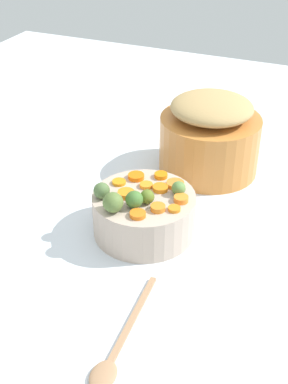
% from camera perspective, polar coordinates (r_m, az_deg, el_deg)
% --- Properties ---
extents(tabletop, '(2.40, 2.40, 0.02)m').
position_cam_1_polar(tabletop, '(1.19, 2.79, -4.30)').
color(tabletop, silver).
rests_on(tabletop, ground).
extents(serving_bowl_carrots, '(0.23, 0.23, 0.10)m').
position_cam_1_polar(serving_bowl_carrots, '(1.14, 0.00, -2.43)').
color(serving_bowl_carrots, '#BDA795').
rests_on(serving_bowl_carrots, tabletop).
extents(metal_pot, '(0.26, 0.26, 0.15)m').
position_cam_1_polar(metal_pot, '(1.37, 7.09, 5.28)').
color(metal_pot, '#C97C37').
rests_on(metal_pot, tabletop).
extents(stuffing_mound, '(0.21, 0.21, 0.06)m').
position_cam_1_polar(stuffing_mound, '(1.33, 7.39, 9.26)').
color(stuffing_mound, tan).
rests_on(stuffing_mound, metal_pot).
extents(carrot_slice_0, '(0.04, 0.04, 0.01)m').
position_cam_1_polar(carrot_slice_0, '(1.18, 1.88, 1.84)').
color(carrot_slice_0, orange).
rests_on(carrot_slice_0, serving_bowl_carrots).
extents(carrot_slice_1, '(0.04, 0.04, 0.01)m').
position_cam_1_polar(carrot_slice_1, '(1.09, 4.10, -0.77)').
color(carrot_slice_1, orange).
rests_on(carrot_slice_1, serving_bowl_carrots).
extents(carrot_slice_2, '(0.04, 0.04, 0.01)m').
position_cam_1_polar(carrot_slice_2, '(1.17, -0.87, 1.72)').
color(carrot_slice_2, orange).
rests_on(carrot_slice_2, serving_bowl_carrots).
extents(carrot_slice_3, '(0.04, 0.04, 0.01)m').
position_cam_1_polar(carrot_slice_3, '(1.05, -0.69, -2.48)').
color(carrot_slice_3, orange).
rests_on(carrot_slice_3, serving_bowl_carrots).
extents(carrot_slice_4, '(0.05, 0.05, 0.01)m').
position_cam_1_polar(carrot_slice_4, '(1.11, -1.99, -0.19)').
color(carrot_slice_4, orange).
rests_on(carrot_slice_4, serving_bowl_carrots).
extents(carrot_slice_5, '(0.04, 0.04, 0.01)m').
position_cam_1_polar(carrot_slice_5, '(1.07, 3.35, -1.86)').
color(carrot_slice_5, orange).
rests_on(carrot_slice_5, serving_bowl_carrots).
extents(carrot_slice_6, '(0.04, 0.04, 0.01)m').
position_cam_1_polar(carrot_slice_6, '(1.14, 0.18, 0.68)').
color(carrot_slice_6, orange).
rests_on(carrot_slice_6, serving_bowl_carrots).
extents(carrot_slice_7, '(0.05, 0.05, 0.01)m').
position_cam_1_polar(carrot_slice_7, '(1.15, 3.26, 0.95)').
color(carrot_slice_7, orange).
rests_on(carrot_slice_7, serving_bowl_carrots).
extents(carrot_slice_8, '(0.04, 0.04, 0.01)m').
position_cam_1_polar(carrot_slice_8, '(1.07, 1.53, -1.75)').
color(carrot_slice_8, orange).
rests_on(carrot_slice_8, serving_bowl_carrots).
extents(carrot_slice_9, '(0.04, 0.04, 0.01)m').
position_cam_1_polar(carrot_slice_9, '(1.13, 1.79, 0.41)').
color(carrot_slice_9, orange).
rests_on(carrot_slice_9, serving_bowl_carrots).
extents(carrot_slice_10, '(0.04, 0.04, 0.01)m').
position_cam_1_polar(carrot_slice_10, '(1.15, -2.77, 1.09)').
color(carrot_slice_10, orange).
rests_on(carrot_slice_10, serving_bowl_carrots).
extents(brussels_sprout_0, '(0.04, 0.04, 0.04)m').
position_cam_1_polar(brussels_sprout_0, '(1.10, -4.68, 0.15)').
color(brussels_sprout_0, '#4F6B3A').
rests_on(brussels_sprout_0, serving_bowl_carrots).
extents(brussels_sprout_1, '(0.04, 0.04, 0.04)m').
position_cam_1_polar(brussels_sprout_1, '(1.05, -3.44, -1.15)').
color(brussels_sprout_1, '#587236').
rests_on(brussels_sprout_1, serving_bowl_carrots).
extents(brussels_sprout_2, '(0.03, 0.03, 0.03)m').
position_cam_1_polar(brussels_sprout_2, '(1.12, 3.91, 0.54)').
color(brussels_sprout_2, '#5B833F').
rests_on(brussels_sprout_2, serving_bowl_carrots).
extents(brussels_sprout_3, '(0.03, 0.03, 0.03)m').
position_cam_1_polar(brussels_sprout_3, '(1.08, 0.35, -0.52)').
color(brussels_sprout_3, '#587023').
rests_on(brussels_sprout_3, serving_bowl_carrots).
extents(brussels_sprout_4, '(0.04, 0.04, 0.04)m').
position_cam_1_polar(brussels_sprout_4, '(1.07, -1.08, -0.83)').
color(brussels_sprout_4, '#426F2E').
rests_on(brussels_sprout_4, serving_bowl_carrots).
extents(wooden_spoon, '(0.28, 0.05, 0.01)m').
position_cam_1_polar(wooden_spoon, '(0.92, -3.15, -17.16)').
color(wooden_spoon, '#A97D58').
rests_on(wooden_spoon, tabletop).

